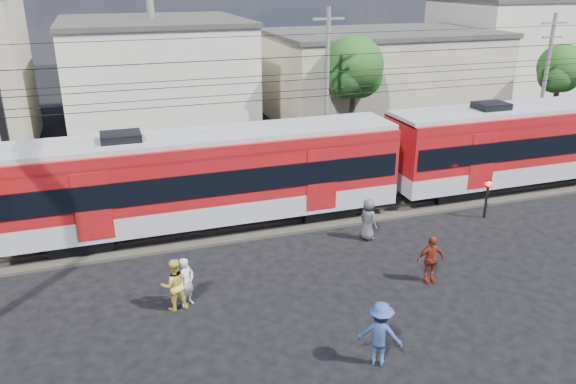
{
  "coord_description": "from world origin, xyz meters",
  "views": [
    {
      "loc": [
        -5.92,
        -13.57,
        10.09
      ],
      "look_at": [
        0.36,
        5.0,
        2.46
      ],
      "focal_mm": 35.0,
      "sensor_mm": 36.0,
      "label": 1
    }
  ],
  "objects_px": {
    "commuter_train": "(212,175)",
    "car_silver": "(564,135)",
    "crossing_signal": "(487,192)",
    "pedestrian_c": "(380,334)",
    "pedestrian_a": "(187,282)"
  },
  "relations": [
    {
      "from": "pedestrian_a",
      "to": "pedestrian_c",
      "type": "relative_size",
      "value": 0.88
    },
    {
      "from": "commuter_train",
      "to": "crossing_signal",
      "type": "height_order",
      "value": "commuter_train"
    },
    {
      "from": "commuter_train",
      "to": "crossing_signal",
      "type": "distance_m",
      "value": 11.94
    },
    {
      "from": "commuter_train",
      "to": "pedestrian_c",
      "type": "height_order",
      "value": "commuter_train"
    },
    {
      "from": "pedestrian_a",
      "to": "commuter_train",
      "type": "bearing_deg",
      "value": 29.69
    },
    {
      "from": "pedestrian_c",
      "to": "car_silver",
      "type": "xyz_separation_m",
      "value": [
        20.75,
        15.32,
        -0.24
      ]
    },
    {
      "from": "pedestrian_c",
      "to": "pedestrian_a",
      "type": "bearing_deg",
      "value": -11.18
    },
    {
      "from": "crossing_signal",
      "to": "pedestrian_c",
      "type": "bearing_deg",
      "value": -140.58
    },
    {
      "from": "pedestrian_c",
      "to": "car_silver",
      "type": "distance_m",
      "value": 25.79
    },
    {
      "from": "car_silver",
      "to": "crossing_signal",
      "type": "distance_m",
      "value": 14.1
    },
    {
      "from": "commuter_train",
      "to": "car_silver",
      "type": "bearing_deg",
      "value": 12.35
    },
    {
      "from": "commuter_train",
      "to": "car_silver",
      "type": "distance_m",
      "value": 23.85
    },
    {
      "from": "commuter_train",
      "to": "car_silver",
      "type": "relative_size",
      "value": 11.92
    },
    {
      "from": "commuter_train",
      "to": "pedestrian_a",
      "type": "bearing_deg",
      "value": -110.0
    },
    {
      "from": "pedestrian_c",
      "to": "crossing_signal",
      "type": "distance_m",
      "value": 11.73
    }
  ]
}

